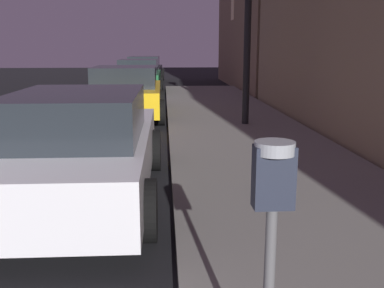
% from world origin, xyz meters
% --- Properties ---
extents(parking_meter, '(0.19, 0.19, 1.39)m').
position_xyz_m(parking_meter, '(4.41, -0.97, 1.20)').
color(parking_meter, '#59595B').
rests_on(parking_meter, sidewalk).
extents(car_white, '(1.98, 4.36, 1.43)m').
position_xyz_m(car_white, '(2.85, 2.66, 0.71)').
color(car_white, silver).
rests_on(car_white, ground).
extents(car_yellow_cab, '(2.14, 4.11, 1.43)m').
position_xyz_m(car_yellow_cab, '(2.85, 9.52, 0.71)').
color(car_yellow_cab, gold).
rests_on(car_yellow_cab, ground).
extents(car_green, '(2.07, 4.37, 1.43)m').
position_xyz_m(car_green, '(2.85, 16.29, 0.70)').
color(car_green, '#19592D').
rests_on(car_green, ground).
extents(car_black, '(2.18, 4.42, 1.43)m').
position_xyz_m(car_black, '(2.85, 22.24, 0.72)').
color(car_black, black).
rests_on(car_black, ground).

